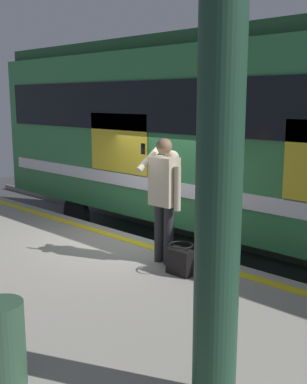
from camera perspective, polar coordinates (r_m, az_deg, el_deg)
ground_plane at (r=8.42m, az=-1.39°, el=-11.01°), size 24.41×24.41×0.00m
platform at (r=6.94m, az=-16.00°, el=-12.61°), size 15.19×4.77×0.86m
safety_line at (r=7.94m, az=-2.98°, el=-5.80°), size 14.89×0.16×0.01m
track_rail_near at (r=9.37m, az=4.89°, el=-8.18°), size 19.75×0.08×0.16m
track_rail_far at (r=10.47m, az=9.92°, el=-6.23°), size 19.75×0.08×0.16m
train_carriage at (r=8.92m, az=12.72°, el=7.16°), size 12.26×3.12×4.12m
passenger at (r=6.64m, az=1.33°, el=0.16°), size 0.57×0.55×1.78m
handbag at (r=6.42m, az=3.27°, el=-8.17°), size 0.37×0.33×0.42m
station_column at (r=3.40m, az=7.80°, el=-0.37°), size 0.33×0.33×3.28m
trash_bin at (r=4.21m, az=-17.71°, el=-17.00°), size 0.38×0.38×0.72m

